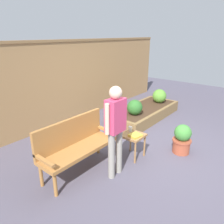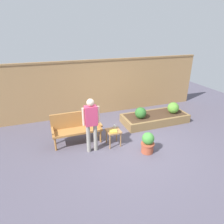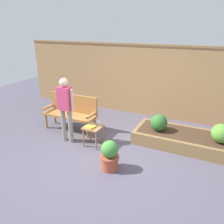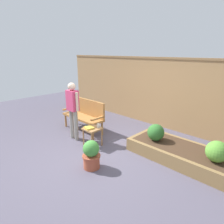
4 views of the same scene
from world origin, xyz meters
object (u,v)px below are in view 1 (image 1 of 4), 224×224
object	(u,v)px
side_table	(133,138)
potted_boxwood	(182,139)
garden_bench	(75,142)
person_by_bench	(115,125)
shrub_near_bench	(135,107)
shrub_far_corner	(159,96)
book_on_table	(135,135)
cup_on_table	(130,129)

from	to	relation	value
side_table	potted_boxwood	world-z (taller)	potted_boxwood
garden_bench	side_table	bearing A→B (deg)	-28.81
side_table	person_by_bench	bearing A→B (deg)	-172.05
person_by_bench	shrub_near_bench	bearing A→B (deg)	25.20
shrub_far_corner	book_on_table	bearing A→B (deg)	-161.30
cup_on_table	book_on_table	world-z (taller)	cup_on_table
potted_boxwood	shrub_far_corner	world-z (taller)	shrub_far_corner
cup_on_table	person_by_bench	bearing A→B (deg)	-163.50
book_on_table	shrub_near_bench	xyz separation A→B (m)	(1.35, 0.91, -0.00)
side_table	potted_boxwood	size ratio (longest dim) A/B	0.79
book_on_table	potted_boxwood	distance (m)	1.02
book_on_table	shrub_near_bench	size ratio (longest dim) A/B	0.55
garden_bench	shrub_near_bench	distance (m)	2.31
side_table	shrub_near_bench	size ratio (longest dim) A/B	1.21
shrub_far_corner	cup_on_table	bearing A→B (deg)	-164.59
cup_on_table	potted_boxwood	distance (m)	1.08
garden_bench	potted_boxwood	size ratio (longest dim) A/B	2.37
cup_on_table	shrub_far_corner	bearing A→B (deg)	15.41
side_table	person_by_bench	xyz separation A→B (m)	(-0.67, -0.09, 0.54)
book_on_table	shrub_far_corner	distance (m)	2.85
cup_on_table	book_on_table	xyz separation A→B (m)	(-0.12, -0.20, -0.03)
potted_boxwood	garden_bench	bearing A→B (deg)	145.12
side_table	person_by_bench	size ratio (longest dim) A/B	0.31
side_table	cup_on_table	bearing A→B (deg)	56.82
side_table	shrub_far_corner	size ratio (longest dim) A/B	1.16
potted_boxwood	person_by_bench	world-z (taller)	person_by_bench
book_on_table	potted_boxwood	bearing A→B (deg)	-24.09
side_table	shrub_far_corner	world-z (taller)	shrub_far_corner
cup_on_table	potted_boxwood	xyz separation A→B (m)	(0.68, -0.80, -0.23)
potted_boxwood	shrub_near_bench	bearing A→B (deg)	69.96
shrub_near_bench	person_by_bench	world-z (taller)	person_by_bench
garden_bench	person_by_bench	bearing A→B (deg)	-63.66
person_by_bench	shrub_far_corner	bearing A→B (deg)	15.65
cup_on_table	potted_boxwood	size ratio (longest dim) A/B	0.18
cup_on_table	side_table	bearing A→B (deg)	-123.18
garden_bench	side_table	xyz separation A→B (m)	(0.98, -0.54, -0.15)
shrub_near_bench	potted_boxwood	bearing A→B (deg)	-110.04
side_table	book_on_table	xyz separation A→B (m)	(-0.04, -0.07, 0.10)
garden_bench	shrub_near_bench	xyz separation A→B (m)	(2.29, 0.30, -0.05)
side_table	shrub_far_corner	bearing A→B (deg)	17.51
cup_on_table	person_by_bench	world-z (taller)	person_by_bench
side_table	potted_boxwood	bearing A→B (deg)	-41.56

